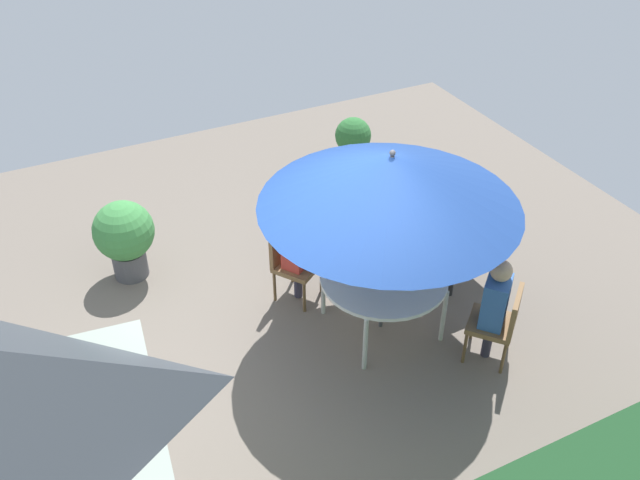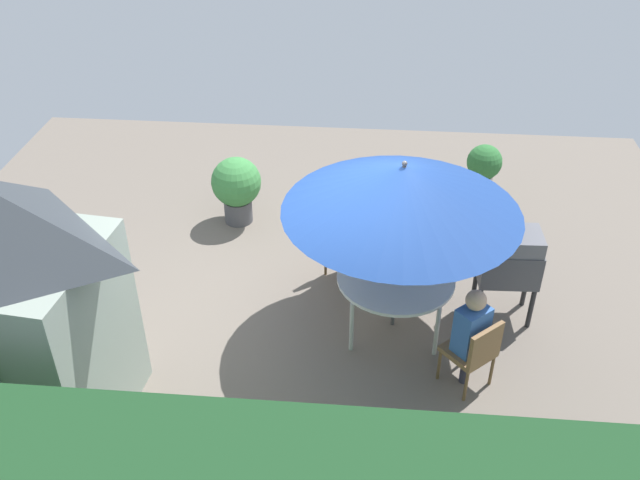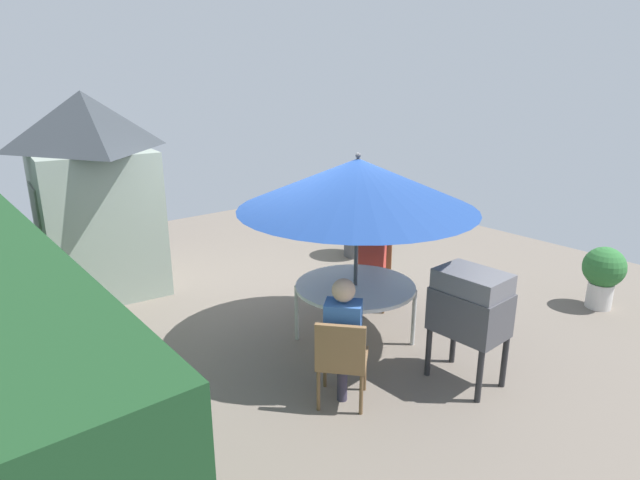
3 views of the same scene
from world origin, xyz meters
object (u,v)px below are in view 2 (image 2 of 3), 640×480
at_px(patio_table, 396,280).
at_px(patio_umbrella, 403,189).
at_px(chair_near_shed, 343,242).
at_px(person_in_blue, 472,327).
at_px(bbq_grill, 509,258).
at_px(chair_far_side, 475,351).
at_px(garden_shed, 1,303).
at_px(person_in_red, 347,229).
at_px(potted_plant_by_grill, 237,186).
at_px(potted_plant_by_shed, 484,166).

relative_size(patio_table, patio_umbrella, 0.52).
distance_m(chair_near_shed, person_in_blue, 2.36).
xyz_separation_m(bbq_grill, chair_far_side, (0.49, 1.27, -0.33)).
distance_m(garden_shed, person_in_red, 4.12).
height_order(chair_near_shed, person_in_blue, person_in_blue).
distance_m(garden_shed, patio_table, 4.19).
bearing_deg(potted_plant_by_grill, person_in_blue, 135.21).
distance_m(garden_shed, bbq_grill, 5.50).
height_order(chair_near_shed, potted_plant_by_shed, chair_near_shed).
height_order(chair_far_side, potted_plant_by_shed, chair_far_side).
relative_size(bbq_grill, person_in_red, 0.95).
distance_m(garden_shed, patio_umbrella, 4.15).
distance_m(patio_table, person_in_blue, 1.19).
bearing_deg(potted_plant_by_shed, potted_plant_by_grill, 16.37).
relative_size(patio_umbrella, person_in_blue, 2.09).
bearing_deg(chair_near_shed, potted_plant_by_grill, -36.60).
relative_size(person_in_red, person_in_blue, 1.00).
bearing_deg(bbq_grill, patio_table, 13.33).
xyz_separation_m(garden_shed, potted_plant_by_shed, (-5.15, -4.94, -0.94)).
bearing_deg(patio_umbrella, person_in_red, -55.23).
relative_size(garden_shed, chair_near_shed, 3.15).
bearing_deg(person_in_blue, garden_shed, 10.02).
distance_m(patio_table, chair_far_side, 1.28).
xyz_separation_m(garden_shed, potted_plant_by_grill, (-1.47, -3.85, -0.85)).
distance_m(bbq_grill, potted_plant_by_grill, 4.07).
bearing_deg(patio_umbrella, potted_plant_by_shed, -113.18).
bearing_deg(chair_far_side, patio_umbrella, -48.60).
height_order(chair_near_shed, chair_far_side, same).
bearing_deg(chair_near_shed, patio_umbrella, 124.77).
bearing_deg(garden_shed, patio_table, -155.80).
height_order(potted_plant_by_shed, person_in_red, person_in_red).
bearing_deg(potted_plant_by_shed, person_in_blue, 81.64).
bearing_deg(garden_shed, bbq_grill, -158.49).
bearing_deg(patio_umbrella, patio_table, 2.68).
xyz_separation_m(garden_shed, chair_far_side, (-4.60, -0.74, -0.93)).
xyz_separation_m(bbq_grill, potted_plant_by_grill, (3.62, -1.85, -0.25)).
bearing_deg(patio_umbrella, potted_plant_by_grill, -43.36).
bearing_deg(patio_table, person_in_red, -55.23).
bearing_deg(garden_shed, chair_far_side, -170.88).
height_order(patio_umbrella, potted_plant_by_shed, patio_umbrella).
xyz_separation_m(bbq_grill, person_in_blue, (0.54, 1.20, -0.06)).
bearing_deg(potted_plant_by_grill, chair_far_side, 135.14).
bearing_deg(person_in_blue, patio_umbrella, -48.60).
xyz_separation_m(patio_table, potted_plant_by_grill, (2.29, -2.16, -0.08)).
relative_size(potted_plant_by_grill, person_in_red, 0.81).
height_order(chair_far_side, potted_plant_by_grill, potted_plant_by_grill).
bearing_deg(chair_near_shed, potted_plant_by_shed, -131.84).
relative_size(garden_shed, person_in_red, 2.25).
xyz_separation_m(garden_shed, patio_table, (-3.76, -1.69, -0.77)).
relative_size(patio_umbrella, potted_plant_by_grill, 2.57).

